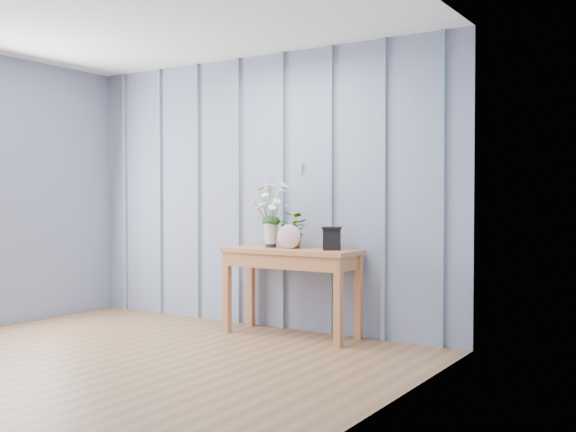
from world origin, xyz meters
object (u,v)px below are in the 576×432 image
Objects in this scene: felt_disc_vessel at (289,237)px; carved_box at (332,238)px; sideboard at (291,262)px; daisy_vase at (271,205)px.

felt_disc_vessel is 0.38m from carved_box.
sideboard is 2.01× the size of daisy_vase.
daisy_vase is at bearing 151.07° from felt_disc_vessel.
daisy_vase is (-0.22, 0.02, 0.49)m from sideboard.
daisy_vase reaches higher than sideboard.
carved_box is at bearing -0.02° from daisy_vase.
felt_disc_vessel reaches higher than carved_box.
carved_box reaches higher than sideboard.
carved_box is (0.39, 0.02, 0.21)m from sideboard.
sideboard is 0.44m from carved_box.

